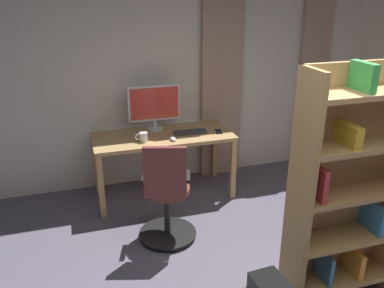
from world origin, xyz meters
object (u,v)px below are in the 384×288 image
object	(u,v)px
cell_phone_face_up	(219,132)
computer_mouse	(173,139)
bookshelf	(346,190)
desk	(163,142)
computer_keyboard	(190,132)
computer_monitor	(154,104)
office_chair	(166,197)
mug_tea	(143,137)

from	to	relation	value
cell_phone_face_up	computer_mouse	bearing A→B (deg)	21.96
computer_mouse	bookshelf	bearing A→B (deg)	115.57
desk	bookshelf	bearing A→B (deg)	114.71
desk	cell_phone_face_up	xyz separation A→B (m)	(-0.63, 0.10, 0.10)
bookshelf	computer_keyboard	bearing A→B (deg)	-72.76
desk	computer_mouse	xyz separation A→B (m)	(-0.06, 0.21, 0.11)
computer_monitor	computer_mouse	xyz separation A→B (m)	(-0.10, 0.43, -0.28)
office_chair	bookshelf	size ratio (longest dim) A/B	0.56
desk	cell_phone_face_up	world-z (taller)	cell_phone_face_up
computer_monitor	computer_keyboard	size ratio (longest dim) A/B	1.64
computer_mouse	mug_tea	bearing A→B (deg)	-11.50
computer_keyboard	cell_phone_face_up	xyz separation A→B (m)	(-0.32, 0.06, -0.01)
bookshelf	mug_tea	bearing A→B (deg)	-57.71
mug_tea	computer_keyboard	bearing A→B (deg)	-168.94
computer_mouse	bookshelf	world-z (taller)	bookshelf
computer_monitor	cell_phone_face_up	world-z (taller)	computer_monitor
desk	mug_tea	world-z (taller)	mug_tea
office_chair	computer_monitor	xyz separation A→B (m)	(-0.15, -1.14, 0.57)
desk	computer_keyboard	distance (m)	0.33
computer_keyboard	bookshelf	bearing A→B (deg)	107.24
computer_keyboard	mug_tea	distance (m)	0.57
computer_monitor	mug_tea	bearing A→B (deg)	60.28
desk	computer_keyboard	bearing A→B (deg)	173.06
cell_phone_face_up	mug_tea	distance (m)	0.88
computer_mouse	office_chair	bearing A→B (deg)	70.34
desk	computer_mouse	size ratio (longest dim) A/B	15.55
bookshelf	cell_phone_face_up	bearing A→B (deg)	-81.51
cell_phone_face_up	bookshelf	bearing A→B (deg)	109.43
office_chair	cell_phone_face_up	xyz separation A→B (m)	(-0.82, -0.82, 0.28)
computer_monitor	computer_mouse	world-z (taller)	computer_monitor
cell_phone_face_up	computer_keyboard	bearing A→B (deg)	0.06
office_chair	computer_mouse	distance (m)	0.81
desk	bookshelf	world-z (taller)	bookshelf
office_chair	computer_keyboard	xyz separation A→B (m)	(-0.50, -0.88, 0.28)
computer_monitor	computer_mouse	distance (m)	0.52
mug_tea	bookshelf	xyz separation A→B (m)	(-1.16, 1.83, 0.11)
computer_mouse	mug_tea	world-z (taller)	mug_tea
office_chair	computer_keyboard	distance (m)	1.05
computer_mouse	computer_keyboard	bearing A→B (deg)	-144.82
computer_monitor	computer_keyboard	xyz separation A→B (m)	(-0.35, 0.26, -0.28)
computer_monitor	cell_phone_face_up	distance (m)	0.79
office_chair	computer_mouse	world-z (taller)	office_chair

